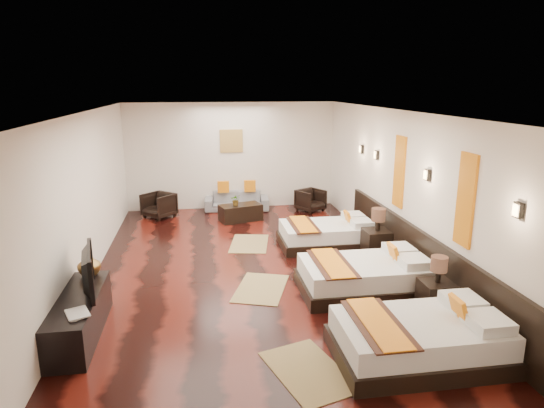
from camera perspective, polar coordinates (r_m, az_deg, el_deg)
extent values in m
cube|color=black|center=(8.40, -2.29, -8.48)|extent=(5.50, 9.50, 0.01)
cube|color=white|center=(7.76, -2.49, 10.96)|extent=(5.50, 9.50, 0.01)
cube|color=silver|center=(12.61, -4.90, 5.80)|extent=(5.50, 0.01, 2.80)
cube|color=silver|center=(8.13, -22.01, 0.09)|extent=(0.01, 9.50, 2.80)
cube|color=silver|center=(8.71, 15.90, 1.48)|extent=(0.01, 9.50, 2.80)
cube|color=black|center=(8.26, 17.50, -6.20)|extent=(0.08, 6.60, 0.90)
cube|color=black|center=(6.26, 17.21, -16.55)|extent=(2.03, 1.26, 0.21)
cube|color=white|center=(6.13, 17.38, -14.52)|extent=(1.93, 1.16, 0.29)
cube|color=orange|center=(6.24, 21.64, -11.72)|extent=(0.15, 0.31, 0.31)
cube|color=#38190F|center=(5.86, 12.68, -13.91)|extent=(0.53, 1.28, 0.02)
cube|color=orange|center=(5.85, 12.69, -13.78)|extent=(0.37, 1.28, 0.02)
cube|color=black|center=(7.84, 10.96, -9.60)|extent=(2.04, 1.26, 0.21)
cube|color=white|center=(7.75, 11.05, -7.89)|extent=(1.94, 1.16, 0.29)
cube|color=orange|center=(7.83, 14.50, -5.80)|extent=(0.15, 0.31, 0.31)
cube|color=#38190F|center=(7.53, 7.26, -7.13)|extent=(0.53, 1.28, 0.02)
cube|color=orange|center=(7.52, 7.26, -7.02)|extent=(0.37, 1.28, 0.02)
cube|color=black|center=(9.84, 6.55, -4.47)|extent=(1.89, 1.17, 0.20)
cube|color=white|center=(9.77, 6.59, -3.17)|extent=(1.80, 1.08, 0.27)
cube|color=orange|center=(9.83, 9.16, -1.68)|extent=(0.14, 0.29, 0.29)
cube|color=#38190F|center=(9.61, 3.76, -2.50)|extent=(0.50, 1.19, 0.02)
cube|color=orange|center=(9.61, 3.76, -2.43)|extent=(0.34, 1.19, 0.02)
cube|color=black|center=(7.35, 19.19, -10.65)|extent=(0.44, 0.44, 0.49)
cylinder|color=black|center=(7.22, 19.41, -8.15)|extent=(0.08, 0.08, 0.20)
cylinder|color=#3F2619|center=(7.15, 19.53, -6.82)|extent=(0.24, 0.24, 0.22)
cube|color=black|center=(9.30, 12.54, -4.72)|extent=(0.49, 0.49, 0.55)
cylinder|color=black|center=(9.18, 12.66, -2.45)|extent=(0.09, 0.09, 0.22)
cylinder|color=#3F2619|center=(9.13, 12.73, -1.27)|extent=(0.26, 0.26, 0.24)
cube|color=olive|center=(5.84, 4.40, -19.46)|extent=(1.07, 1.37, 0.01)
cube|color=olive|center=(7.84, -1.34, -10.13)|extent=(1.10, 1.38, 0.01)
cube|color=olive|center=(9.93, -2.75, -4.79)|extent=(0.97, 1.32, 0.01)
cube|color=black|center=(6.87, -22.18, -12.46)|extent=(0.50, 1.80, 0.55)
imported|color=black|center=(6.79, -21.90, -7.53)|extent=(0.34, 1.02, 0.59)
imported|color=black|center=(6.27, -23.56, -12.33)|extent=(0.36, 0.40, 0.03)
imported|color=brown|center=(7.37, -21.23, -6.77)|extent=(0.37, 0.37, 0.34)
imported|color=slate|center=(12.55, -4.26, 0.38)|extent=(1.71, 0.78, 0.49)
imported|color=black|center=(12.12, -13.51, -0.15)|extent=(0.95, 0.95, 0.62)
imported|color=black|center=(12.43, 4.69, 0.45)|extent=(0.85, 0.86, 0.58)
cube|color=black|center=(11.56, -3.83, -1.04)|extent=(1.10, 0.77, 0.40)
imported|color=#24551C|center=(11.42, -4.38, 0.50)|extent=(0.26, 0.24, 0.27)
cube|color=#D86014|center=(7.00, 22.34, 0.43)|extent=(0.04, 0.40, 1.30)
cube|color=#D86014|center=(8.91, 15.12, 3.78)|extent=(0.04, 0.40, 1.30)
cube|color=black|center=(6.07, 27.60, -0.66)|extent=(0.06, 0.12, 0.18)
cube|color=#FFD18C|center=(6.06, 27.37, -0.68)|extent=(0.02, 0.10, 0.14)
cube|color=black|center=(7.90, 18.26, 3.37)|extent=(0.06, 0.12, 0.18)
cube|color=#FFD18C|center=(7.89, 18.06, 3.37)|extent=(0.02, 0.10, 0.14)
cube|color=black|center=(9.88, 12.50, 5.81)|extent=(0.06, 0.12, 0.18)
cube|color=#FFD18C|center=(9.87, 12.34, 5.81)|extent=(0.02, 0.10, 0.14)
cube|color=black|center=(10.71, 10.76, 6.53)|extent=(0.06, 0.12, 0.18)
cube|color=#FFD18C|center=(10.70, 10.61, 6.53)|extent=(0.02, 0.10, 0.14)
cube|color=#AD873F|center=(12.54, -4.93, 7.59)|extent=(0.60, 0.04, 0.60)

